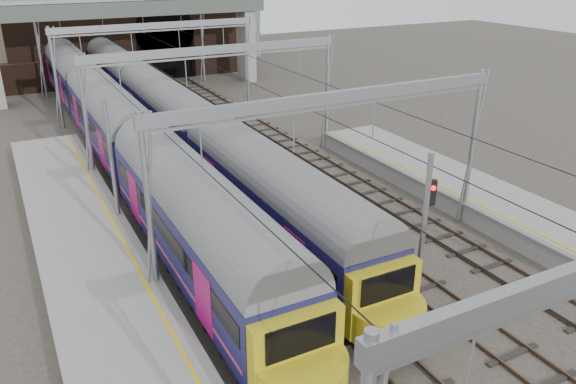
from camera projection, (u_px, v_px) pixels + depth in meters
ground at (450, 356)px, 19.81m from camera, size 160.00×160.00×0.00m
tracks at (266, 202)px, 32.02m from camera, size 14.40×80.00×0.22m
overhead_line at (219, 68)px, 34.73m from camera, size 16.80×80.00×8.00m
retaining_wall at (131, 41)px, 61.00m from camera, size 28.00×2.75×9.00m
overbridge at (127, 18)px, 54.42m from camera, size 28.00×3.00×9.25m
train_main at (138, 90)px, 46.85m from camera, size 2.96×68.49×5.04m
train_second at (110, 120)px, 38.13m from camera, size 3.10×53.71×5.23m
signal_near_centre at (424, 230)px, 21.36m from camera, size 0.43×0.49×5.51m
equip_cover_a at (424, 324)px, 21.46m from camera, size 1.08×0.91×0.11m
equip_cover_b at (399, 246)px, 27.17m from camera, size 0.84×0.69×0.09m
equip_cover_c at (401, 252)px, 26.60m from camera, size 0.77×0.55×0.09m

